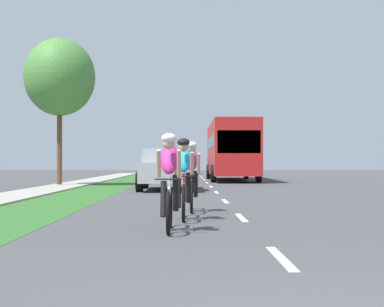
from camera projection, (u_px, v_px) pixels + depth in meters
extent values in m
plane|color=#424244|center=(215.00, 191.00, 23.35)|extent=(120.00, 120.00, 0.00)
cube|color=#2D6026|center=(94.00, 191.00, 23.31)|extent=(2.27, 70.00, 0.01)
cube|color=#9E998E|center=(42.00, 191.00, 23.29)|extent=(1.78, 70.00, 0.10)
cube|color=white|center=(281.00, 258.00, 6.99)|extent=(0.12, 1.80, 0.01)
cube|color=white|center=(241.00, 217.00, 12.08)|extent=(0.12, 1.80, 0.01)
cube|color=white|center=(225.00, 201.00, 17.17)|extent=(0.12, 1.80, 0.01)
cube|color=white|center=(216.00, 192.00, 22.26)|extent=(0.12, 1.80, 0.01)
cube|color=white|center=(211.00, 187.00, 27.35)|extent=(0.12, 1.80, 0.01)
cube|color=white|center=(207.00, 183.00, 32.44)|extent=(0.12, 1.80, 0.01)
cube|color=white|center=(204.00, 180.00, 37.53)|extent=(0.12, 1.80, 0.01)
cube|color=white|center=(202.00, 178.00, 42.62)|extent=(0.12, 1.80, 0.01)
cube|color=white|center=(201.00, 176.00, 47.71)|extent=(0.12, 1.80, 0.01)
cube|color=white|center=(199.00, 175.00, 52.80)|extent=(0.12, 1.80, 0.01)
torus|color=black|center=(170.00, 208.00, 10.22)|extent=(0.06, 0.68, 0.68)
torus|color=black|center=(168.00, 213.00, 9.18)|extent=(0.06, 0.68, 0.68)
cylinder|color=silver|center=(169.00, 200.00, 9.60)|extent=(0.04, 0.59, 0.43)
cylinder|color=silver|center=(170.00, 192.00, 9.88)|extent=(0.04, 0.04, 0.55)
cylinder|color=silver|center=(169.00, 179.00, 9.66)|extent=(0.03, 0.55, 0.03)
cylinder|color=black|center=(168.00, 179.00, 9.21)|extent=(0.42, 0.02, 0.02)
ellipsoid|color=#CC2D8C|center=(169.00, 159.00, 9.73)|extent=(0.30, 0.54, 0.63)
sphere|color=tan|center=(169.00, 143.00, 9.45)|extent=(0.20, 0.20, 0.20)
ellipsoid|color=white|center=(169.00, 138.00, 9.46)|extent=(0.24, 0.28, 0.16)
cylinder|color=tan|center=(159.00, 164.00, 9.45)|extent=(0.07, 0.26, 0.45)
cylinder|color=tan|center=(179.00, 164.00, 9.45)|extent=(0.07, 0.26, 0.45)
cylinder|color=black|center=(163.00, 199.00, 9.80)|extent=(0.10, 0.30, 0.60)
cylinder|color=black|center=(176.00, 193.00, 9.75)|extent=(0.10, 0.25, 0.61)
torus|color=black|center=(184.00, 201.00, 12.17)|extent=(0.06, 0.68, 0.68)
torus|color=black|center=(183.00, 204.00, 11.13)|extent=(0.06, 0.68, 0.68)
cylinder|color=red|center=(184.00, 193.00, 11.56)|extent=(0.04, 0.59, 0.43)
cylinder|color=red|center=(184.00, 187.00, 11.84)|extent=(0.04, 0.04, 0.55)
cylinder|color=red|center=(184.00, 176.00, 11.61)|extent=(0.03, 0.55, 0.03)
cylinder|color=black|center=(183.00, 176.00, 11.16)|extent=(0.42, 0.02, 0.02)
ellipsoid|color=#26A5CC|center=(184.00, 159.00, 11.69)|extent=(0.30, 0.54, 0.63)
sphere|color=tan|center=(183.00, 146.00, 11.41)|extent=(0.20, 0.20, 0.20)
ellipsoid|color=black|center=(183.00, 142.00, 11.41)|extent=(0.24, 0.28, 0.16)
cylinder|color=tan|center=(175.00, 163.00, 11.40)|extent=(0.07, 0.26, 0.45)
cylinder|color=tan|center=(192.00, 163.00, 11.41)|extent=(0.07, 0.26, 0.45)
cylinder|color=black|center=(178.00, 193.00, 11.76)|extent=(0.10, 0.30, 0.60)
cylinder|color=black|center=(189.00, 188.00, 11.71)|extent=(0.10, 0.25, 0.61)
torus|color=black|center=(191.00, 195.00, 14.08)|extent=(0.06, 0.68, 0.68)
torus|color=black|center=(191.00, 198.00, 13.04)|extent=(0.06, 0.68, 0.68)
cylinder|color=red|center=(191.00, 189.00, 13.46)|extent=(0.04, 0.59, 0.43)
cylinder|color=red|center=(191.00, 184.00, 13.75)|extent=(0.04, 0.04, 0.55)
cylinder|color=red|center=(191.00, 174.00, 13.52)|extent=(0.03, 0.55, 0.03)
cylinder|color=black|center=(191.00, 174.00, 13.07)|extent=(0.42, 0.02, 0.02)
ellipsoid|color=#CC2D8C|center=(191.00, 160.00, 13.59)|extent=(0.30, 0.54, 0.63)
sphere|color=tan|center=(191.00, 149.00, 13.32)|extent=(0.20, 0.20, 0.20)
ellipsoid|color=white|center=(191.00, 145.00, 13.32)|extent=(0.24, 0.28, 0.16)
cylinder|color=tan|center=(184.00, 163.00, 13.31)|extent=(0.07, 0.26, 0.45)
cylinder|color=tan|center=(199.00, 163.00, 13.31)|extent=(0.07, 0.26, 0.45)
cylinder|color=black|center=(187.00, 188.00, 13.66)|extent=(0.10, 0.30, 0.60)
cylinder|color=black|center=(196.00, 184.00, 13.62)|extent=(0.10, 0.25, 0.61)
cube|color=#A5A8AD|center=(167.00, 172.00, 24.09)|extent=(1.96, 5.10, 0.76)
cube|color=#A5A8AD|center=(166.00, 157.00, 23.34)|extent=(1.80, 1.78, 0.64)
cube|color=#1E2833|center=(166.00, 157.00, 22.62)|extent=(1.67, 0.08, 0.52)
cube|color=#A5A8AD|center=(146.00, 165.00, 25.11)|extent=(0.08, 2.80, 0.40)
cube|color=#A5A8AD|center=(189.00, 165.00, 25.12)|extent=(0.08, 2.80, 0.40)
cube|color=#A5A8AD|center=(169.00, 164.00, 26.61)|extent=(1.80, 0.08, 0.40)
cylinder|color=black|center=(140.00, 182.00, 22.55)|extent=(0.26, 0.76, 0.76)
cylinder|color=black|center=(192.00, 182.00, 22.57)|extent=(0.26, 0.76, 0.76)
cylinder|color=black|center=(145.00, 179.00, 25.61)|extent=(0.26, 0.76, 0.76)
cylinder|color=black|center=(191.00, 179.00, 25.63)|extent=(0.26, 0.76, 0.76)
cube|color=red|center=(231.00, 149.00, 36.82)|extent=(2.50, 11.60, 3.10)
cube|color=#1E2833|center=(231.00, 142.00, 36.82)|extent=(2.52, 10.67, 0.64)
cube|color=#1E2833|center=(239.00, 142.00, 31.05)|extent=(2.25, 0.06, 1.20)
cylinder|color=black|center=(213.00, 174.00, 33.02)|extent=(0.28, 0.96, 0.96)
cylinder|color=black|center=(259.00, 174.00, 33.04)|extent=(0.28, 0.96, 0.96)
cylinder|color=black|center=(209.00, 172.00, 39.98)|extent=(0.28, 0.96, 0.96)
cylinder|color=black|center=(246.00, 172.00, 40.00)|extent=(0.28, 0.96, 0.96)
cube|color=black|center=(182.00, 167.00, 56.32)|extent=(1.76, 4.30, 0.76)
cube|color=black|center=(182.00, 161.00, 56.48)|extent=(1.55, 2.24, 0.52)
cube|color=#1E2833|center=(182.00, 161.00, 55.51)|extent=(1.44, 0.08, 0.44)
cylinder|color=black|center=(172.00, 171.00, 54.97)|extent=(0.22, 0.64, 0.64)
cylinder|color=black|center=(191.00, 171.00, 54.99)|extent=(0.22, 0.64, 0.64)
cylinder|color=black|center=(173.00, 170.00, 57.64)|extent=(0.22, 0.64, 0.64)
cylinder|color=black|center=(191.00, 170.00, 57.65)|extent=(0.22, 0.64, 0.64)
cube|color=silver|center=(183.00, 165.00, 65.87)|extent=(1.90, 4.70, 1.00)
cube|color=silver|center=(183.00, 158.00, 66.08)|extent=(1.71, 2.91, 0.52)
cube|color=#1E2833|center=(183.00, 159.00, 64.82)|extent=(1.56, 0.08, 0.44)
cylinder|color=black|center=(174.00, 169.00, 64.44)|extent=(0.25, 0.72, 0.72)
cylinder|color=black|center=(192.00, 169.00, 64.46)|extent=(0.25, 0.72, 0.72)
cylinder|color=black|center=(175.00, 169.00, 67.26)|extent=(0.25, 0.72, 0.72)
cylinder|color=black|center=(192.00, 169.00, 67.28)|extent=(0.25, 0.72, 0.72)
cylinder|color=brown|center=(60.00, 145.00, 28.63)|extent=(0.24, 0.24, 3.85)
ellipsoid|color=#478438|center=(60.00, 77.00, 28.68)|extent=(3.38, 3.38, 3.72)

